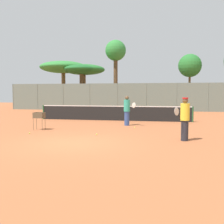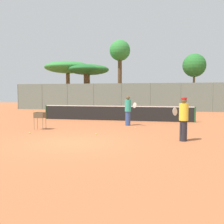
% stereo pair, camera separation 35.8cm
% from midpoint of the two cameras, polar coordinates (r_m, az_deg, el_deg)
% --- Properties ---
extents(ground_plane, '(80.00, 80.00, 0.00)m').
position_cam_midpoint_polar(ground_plane, '(10.60, -8.06, -6.72)').
color(ground_plane, '#B26038').
extents(tennis_net, '(11.08, 0.10, 1.07)m').
position_cam_midpoint_polar(tennis_net, '(18.93, 1.37, -0.19)').
color(tennis_net, '#26592D').
rests_on(tennis_net, ground_plane).
extents(back_fence, '(29.37, 0.08, 3.09)m').
position_cam_midpoint_polar(back_fence, '(29.39, 5.46, 3.26)').
color(back_fence, slate).
rests_on(back_fence, ground_plane).
extents(tree_0, '(6.18, 6.18, 6.19)m').
position_cam_midpoint_polar(tree_0, '(35.97, -9.32, 9.46)').
color(tree_0, brown).
rests_on(tree_0, ground_plane).
extents(tree_1, '(2.75, 2.75, 9.02)m').
position_cam_midpoint_polar(tree_1, '(35.66, 2.02, 12.68)').
color(tree_1, brown).
rests_on(tree_1, ground_plane).
extents(tree_3, '(4.44, 4.44, 5.54)m').
position_cam_midpoint_polar(tree_3, '(33.58, -5.45, 9.01)').
color(tree_3, brown).
rests_on(tree_3, ground_plane).
extents(tree_4, '(2.61, 2.61, 6.40)m').
position_cam_midpoint_polar(tree_4, '(31.35, 17.79, 9.57)').
color(tree_4, brown).
rests_on(tree_4, ground_plane).
extents(tree_5, '(5.29, 5.29, 5.65)m').
position_cam_midpoint_polar(tree_5, '(34.27, -4.84, 9.08)').
color(tree_5, brown).
rests_on(tree_5, ground_plane).
extents(player_white_outfit, '(0.69, 0.76, 1.81)m').
position_cam_midpoint_polar(player_white_outfit, '(11.24, 16.18, -1.39)').
color(player_white_outfit, '#26262D').
rests_on(player_white_outfit, ground_plane).
extents(player_red_cap, '(0.82, 0.63, 1.82)m').
position_cam_midpoint_polar(player_red_cap, '(16.03, 4.15, 0.36)').
color(player_red_cap, '#334C8C').
rests_on(player_red_cap, ground_plane).
extents(ball_cart, '(0.56, 0.41, 0.94)m').
position_cam_midpoint_polar(ball_cart, '(14.75, -14.70, -0.96)').
color(ball_cart, brown).
rests_on(ball_cart, ground_plane).
extents(tennis_ball_0, '(0.07, 0.07, 0.07)m').
position_cam_midpoint_polar(tennis_ball_0, '(14.90, 5.78, -3.42)').
color(tennis_ball_0, '#D1E54C').
rests_on(tennis_ball_0, ground_plane).
extents(tennis_ball_2, '(0.07, 0.07, 0.07)m').
position_cam_midpoint_polar(tennis_ball_2, '(13.49, -16.73, -4.37)').
color(tennis_ball_2, '#D1E54C').
rests_on(tennis_ball_2, ground_plane).
extents(tennis_ball_3, '(0.07, 0.07, 0.07)m').
position_cam_midpoint_polar(tennis_ball_3, '(12.51, -2.68, -4.86)').
color(tennis_ball_3, '#D1E54C').
rests_on(tennis_ball_3, ground_plane).
extents(tennis_ball_4, '(0.07, 0.07, 0.07)m').
position_cam_midpoint_polar(tennis_ball_4, '(16.98, 15.81, -2.62)').
color(tennis_ball_4, '#D1E54C').
rests_on(tennis_ball_4, ground_plane).
extents(parked_car, '(4.20, 1.70, 1.60)m').
position_cam_midpoint_polar(parked_car, '(32.63, 12.43, 1.72)').
color(parked_car, white).
rests_on(parked_car, ground_plane).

